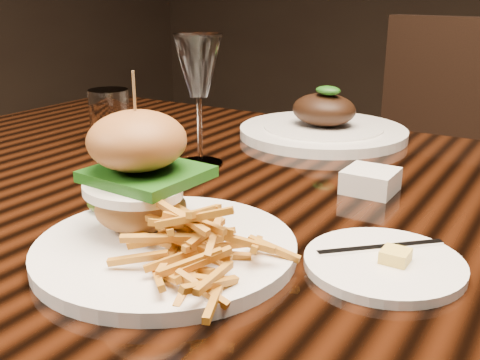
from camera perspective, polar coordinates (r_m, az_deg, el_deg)
The scene contains 8 objects.
dining_table at distance 0.80m, azimuth 6.04°, elevation -6.73°, with size 1.60×0.90×0.75m.
burger_plate at distance 0.59m, azimuth -8.15°, elevation -3.10°, with size 0.28×0.28×0.19m.
side_saucer at distance 0.59m, azimuth 14.44°, elevation -8.18°, with size 0.16×0.16×0.02m.
ramekin at distance 0.80m, azimuth 13.12°, elevation -0.07°, with size 0.07×0.07×0.03m, color white.
wine_glass at distance 0.88m, azimuth -4.25°, elevation 11.06°, with size 0.08×0.08×0.21m.
water_tumbler at distance 1.05m, azimuth -13.07°, elevation 6.30°, with size 0.07×0.07×0.10m, color white.
far_dish at distance 1.09m, azimuth 8.43°, elevation 5.35°, with size 0.32×0.32×0.10m.
chair_far at distance 1.65m, azimuth 19.09°, elevation 0.78°, with size 0.54×0.55×0.95m.
Camera 1 is at (0.31, -0.66, 1.02)m, focal length 42.00 mm.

